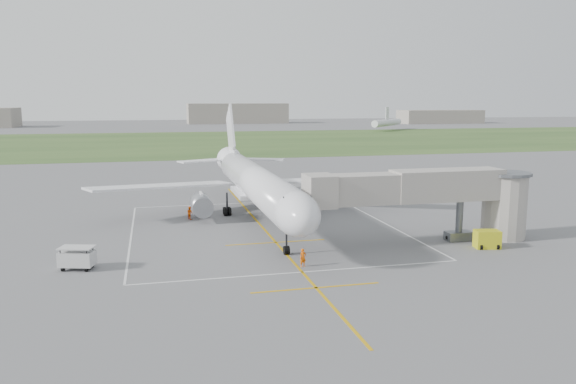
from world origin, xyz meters
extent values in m
plane|color=#5F5F61|center=(0.00, 0.00, 0.00)|extent=(700.00, 700.00, 0.00)
cube|color=#2E4C21|center=(0.00, 130.00, 0.01)|extent=(700.00, 120.00, 0.02)
cube|color=#C7930B|center=(0.00, -5.00, 0.01)|extent=(0.25, 60.00, 0.01)
cube|color=#C7930B|center=(0.00, -24.00, 0.01)|extent=(10.00, 0.25, 0.01)
cube|color=#C7930B|center=(0.00, -10.00, 0.01)|extent=(10.00, 0.25, 0.01)
cube|color=silver|center=(0.00, 12.00, 0.01)|extent=(28.00, 0.20, 0.01)
cube|color=silver|center=(0.00, -20.00, 0.01)|extent=(28.00, 0.20, 0.01)
cube|color=silver|center=(-14.00, -4.00, 0.01)|extent=(0.20, 32.00, 0.01)
cube|color=silver|center=(14.00, -4.00, 0.01)|extent=(0.20, 32.00, 0.01)
cylinder|color=silver|center=(0.00, 0.00, 4.50)|extent=(3.80, 36.00, 3.80)
ellipsoid|color=silver|center=(0.00, -18.00, 4.50)|extent=(3.80, 7.22, 3.80)
cube|color=black|center=(0.00, -18.90, 5.55)|extent=(2.40, 1.60, 0.99)
cone|color=silver|center=(0.00, 20.50, 4.90)|extent=(3.80, 6.00, 3.80)
cube|color=silver|center=(10.50, 6.00, 3.65)|extent=(17.93, 11.24, 1.23)
cube|color=silver|center=(-10.50, 6.00, 3.65)|extent=(17.93, 11.24, 1.23)
cube|color=silver|center=(0.00, 3.00, 2.95)|extent=(4.20, 8.00, 0.50)
cube|color=silver|center=(0.00, 21.20, 9.20)|extent=(0.30, 7.89, 8.65)
cube|color=silver|center=(0.00, 19.00, 6.20)|extent=(0.35, 5.00, 1.20)
cube|color=silver|center=(4.20, 20.20, 5.10)|extent=(7.85, 5.03, 0.20)
cube|color=silver|center=(-4.20, 20.20, 5.10)|extent=(7.85, 5.03, 0.20)
cylinder|color=gray|center=(6.20, 2.50, 1.90)|extent=(2.30, 4.20, 2.30)
cube|color=silver|center=(6.20, 2.20, 2.70)|extent=(0.25, 2.40, 1.20)
cylinder|color=gray|center=(-6.20, 2.50, 1.90)|extent=(2.30, 4.20, 2.30)
cube|color=silver|center=(-6.20, 2.20, 2.70)|extent=(0.25, 2.40, 1.20)
cylinder|color=black|center=(0.00, -14.50, 1.30)|extent=(0.18, 0.18, 2.60)
cylinder|color=black|center=(-0.11, -14.50, 0.40)|extent=(0.28, 0.80, 0.80)
cylinder|color=black|center=(0.11, -14.50, 0.40)|extent=(0.28, 0.80, 0.80)
cylinder|color=black|center=(2.90, 4.50, 1.40)|extent=(0.22, 0.22, 2.80)
cylinder|color=black|center=(2.62, 4.15, 0.48)|extent=(0.32, 0.96, 0.96)
cylinder|color=black|center=(3.18, 4.15, 0.48)|extent=(0.32, 0.96, 0.96)
cylinder|color=black|center=(2.62, 4.85, 0.48)|extent=(0.32, 0.96, 0.96)
cylinder|color=black|center=(3.18, 4.85, 0.48)|extent=(0.32, 0.96, 0.96)
cylinder|color=black|center=(-2.90, 4.50, 1.40)|extent=(0.22, 0.22, 2.80)
cylinder|color=black|center=(-3.18, 4.15, 0.48)|extent=(0.32, 0.96, 0.96)
cylinder|color=black|center=(-2.62, 4.15, 0.48)|extent=(0.32, 0.96, 0.96)
cylinder|color=black|center=(-3.18, 4.85, 0.48)|extent=(0.32, 0.96, 0.96)
cylinder|color=black|center=(-2.62, 4.85, 0.48)|extent=(0.32, 0.96, 0.96)
cube|color=gray|center=(7.74, -13.50, 5.60)|extent=(11.09, 2.90, 2.80)
cube|color=gray|center=(16.46, -13.50, 5.70)|extent=(11.09, 3.10, 3.00)
cube|color=gray|center=(3.40, -13.50, 5.60)|extent=(2.60, 3.40, 3.00)
cylinder|color=#5B5E63|center=(18.00, -13.50, 2.10)|extent=(0.70, 0.70, 4.20)
cube|color=#5B5E63|center=(18.00, -13.50, 0.45)|extent=(2.60, 1.40, 0.90)
cylinder|color=gray|center=(23.00, -13.50, 3.20)|extent=(4.40, 4.40, 6.40)
cylinder|color=#5B5E63|center=(23.00, -13.50, 6.60)|extent=(5.00, 5.00, 0.30)
cylinder|color=black|center=(17.00, -13.50, 0.35)|extent=(0.70, 0.30, 0.70)
cylinder|color=black|center=(19.00, -13.50, 0.35)|extent=(0.70, 0.30, 0.70)
cube|color=gold|center=(19.09, -16.77, 0.85)|extent=(2.53, 1.91, 1.71)
cylinder|color=black|center=(18.18, -17.22, 0.25)|extent=(0.32, 0.54, 0.50)
cylinder|color=black|center=(19.74, -17.54, 0.25)|extent=(0.32, 0.54, 0.50)
cube|color=silver|center=(-17.94, -14.80, 0.94)|extent=(3.11, 2.36, 1.21)
cube|color=silver|center=(-17.94, -14.80, 1.87)|extent=(3.11, 2.36, 0.09)
cylinder|color=black|center=(-19.19, -15.12, 1.16)|extent=(0.09, 0.09, 1.43)
cylinder|color=black|center=(-17.08, -15.75, 1.16)|extent=(0.09, 0.09, 1.43)
cylinder|color=black|center=(-18.81, -13.86, 1.16)|extent=(0.09, 0.09, 1.43)
cylinder|color=black|center=(-16.70, -14.48, 1.16)|extent=(0.09, 0.09, 1.43)
cylinder|color=black|center=(-19.06, -15.10, 0.22)|extent=(0.31, 0.48, 0.44)
cylinder|color=black|center=(-17.17, -15.66, 0.22)|extent=(0.31, 0.48, 0.44)
cylinder|color=black|center=(-18.72, -13.94, 0.22)|extent=(0.31, 0.48, 0.44)
cylinder|color=black|center=(-16.82, -14.50, 0.22)|extent=(0.31, 0.48, 0.44)
imported|color=#F55E07|center=(0.47, -18.49, 0.78)|extent=(0.63, 0.48, 1.55)
imported|color=#EB5307|center=(-7.51, 3.04, 0.78)|extent=(0.88, 0.95, 1.55)
cube|color=gray|center=(40.00, 280.00, 6.00)|extent=(60.00, 20.00, 12.00)
cube|color=gray|center=(160.00, 250.00, 4.00)|extent=(50.00, 18.00, 8.00)
cylinder|color=silver|center=(96.01, 183.12, 3.50)|extent=(24.29, 25.47, 3.20)
cube|color=silver|center=(96.01, 183.12, 8.00)|extent=(2.96, 3.11, 5.50)
camera|label=1|loc=(-11.59, -62.67, 13.89)|focal=35.00mm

